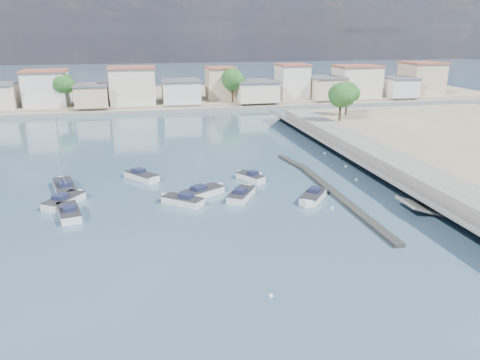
# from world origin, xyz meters

# --- Properties ---
(ground) EXTENTS (400.00, 400.00, 0.00)m
(ground) POSITION_xyz_m (0.00, 40.00, 0.00)
(ground) COLOR #2F4A5F
(ground) RESTS_ON ground
(seawall_walkway) EXTENTS (5.00, 90.00, 1.80)m
(seawall_walkway) POSITION_xyz_m (18.50, 13.00, 0.90)
(seawall_walkway) COLOR slate
(seawall_walkway) RESTS_ON ground
(breakwater) EXTENTS (2.00, 31.02, 0.35)m
(breakwater) POSITION_xyz_m (6.90, 12.69, 0.17)
(breakwater) COLOR black
(breakwater) RESTS_ON ground
(far_shore_land) EXTENTS (160.00, 40.00, 1.40)m
(far_shore_land) POSITION_xyz_m (0.00, 92.00, 0.70)
(far_shore_land) COLOR gray
(far_shore_land) RESTS_ON ground
(far_shore_quay) EXTENTS (160.00, 2.50, 0.80)m
(far_shore_quay) POSITION_xyz_m (0.00, 71.00, 0.40)
(far_shore_quay) COLOR slate
(far_shore_quay) RESTS_ON ground
(far_town) EXTENTS (113.01, 12.80, 8.35)m
(far_town) POSITION_xyz_m (10.71, 76.92, 4.93)
(far_town) COLOR beige
(far_town) RESTS_ON far_shore_land
(shore_trees) EXTENTS (74.56, 38.32, 7.92)m
(shore_trees) POSITION_xyz_m (8.34, 68.11, 6.22)
(shore_trees) COLOR #38281E
(shore_trees) RESTS_ON ground
(motorboat_a) EXTENTS (2.97, 5.44, 1.48)m
(motorboat_a) POSITION_xyz_m (-21.42, 10.67, 0.38)
(motorboat_a) COLOR white
(motorboat_a) RESTS_ON ground
(motorboat_b) EXTENTS (3.98, 4.95, 1.48)m
(motorboat_b) POSITION_xyz_m (-3.40, 12.14, 0.38)
(motorboat_b) COLOR white
(motorboat_b) RESTS_ON ground
(motorboat_c) EXTENTS (4.51, 4.17, 1.48)m
(motorboat_c) POSITION_xyz_m (-10.18, 11.57, 0.38)
(motorboat_c) COLOR white
(motorboat_c) RESTS_ON ground
(motorboat_d) EXTENTS (4.17, 4.67, 1.48)m
(motorboat_d) POSITION_xyz_m (3.85, 9.52, 0.38)
(motorboat_d) COLOR white
(motorboat_d) RESTS_ON ground
(motorboat_e) EXTENTS (4.20, 5.08, 1.48)m
(motorboat_e) POSITION_xyz_m (-22.15, 14.23, 0.38)
(motorboat_e) COLOR white
(motorboat_e) RESTS_ON ground
(motorboat_f) EXTENTS (3.26, 4.04, 1.48)m
(motorboat_f) POSITION_xyz_m (-1.14, 18.13, 0.38)
(motorboat_f) COLOR white
(motorboat_f) RESTS_ON ground
(motorboat_g) EXTENTS (4.39, 4.95, 1.48)m
(motorboat_g) POSITION_xyz_m (-13.98, 21.09, 0.38)
(motorboat_g) COLOR white
(motorboat_g) RESTS_ON ground
(motorboat_h) EXTENTS (5.26, 4.28, 1.48)m
(motorboat_h) POSITION_xyz_m (-7.36, 13.84, 0.38)
(motorboat_h) COLOR white
(motorboat_h) RESTS_ON ground
(sailboat) EXTENTS (3.46, 6.80, 9.00)m
(sailboat) POSITION_xyz_m (-22.93, 19.04, 0.41)
(sailboat) COLOR white
(sailboat) RESTS_ON ground
(mooring_buoys) EXTENTS (19.18, 36.68, 0.36)m
(mooring_buoys) POSITION_xyz_m (6.28, 13.95, 0.05)
(mooring_buoys) COLOR silver
(mooring_buoys) RESTS_ON ground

